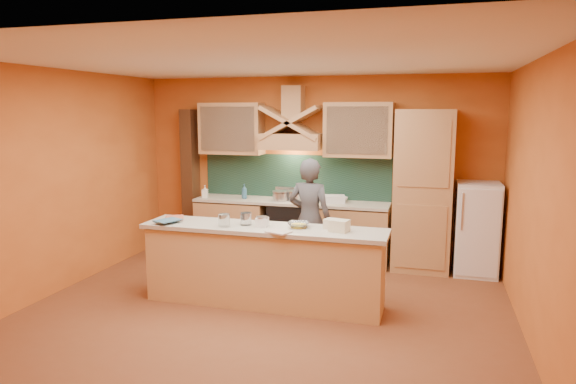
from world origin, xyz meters
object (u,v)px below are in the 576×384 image
(fridge, at_px, (477,229))
(kitchen_scale, at_px, (262,222))
(person, at_px, (310,219))
(mixing_bowl, at_px, (299,225))
(stove, at_px, (291,230))

(fridge, relative_size, kitchen_scale, 10.13)
(person, distance_m, mixing_bowl, 1.02)
(fridge, bearing_deg, stove, 180.00)
(stove, distance_m, mixing_bowl, 2.00)
(kitchen_scale, relative_size, mixing_bowl, 0.51)
(fridge, xyz_separation_m, kitchen_scale, (-2.51, -1.92, 0.35))
(stove, bearing_deg, kitchen_scale, -84.27)
(fridge, height_order, person, person)
(stove, relative_size, person, 0.54)
(person, relative_size, kitchen_scale, 12.92)
(person, xyz_separation_m, mixing_bowl, (0.11, -1.00, 0.15))
(person, height_order, mixing_bowl, person)
(kitchen_scale, xyz_separation_m, mixing_bowl, (0.42, 0.09, -0.02))
(stove, distance_m, kitchen_scale, 2.01)
(fridge, distance_m, person, 2.36)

